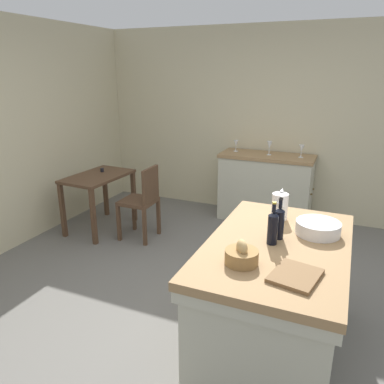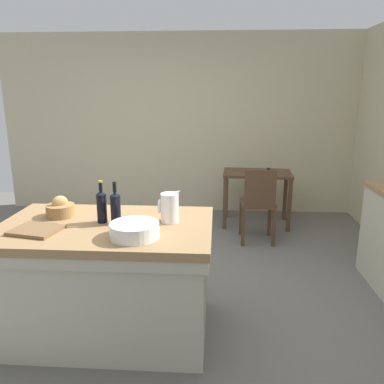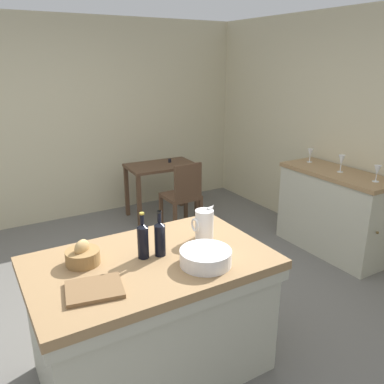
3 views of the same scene
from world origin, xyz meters
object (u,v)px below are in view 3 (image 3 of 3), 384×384
side_cabinet (333,212)px  writing_desk (161,173)px  island_table (152,312)px  wooden_chair (183,195)px  wine_glass_far_left (377,171)px  wash_bowl (206,257)px  cutting_board (94,289)px  wine_bottle_amber (143,240)px  bread_basket (83,256)px  pitcher (204,224)px  wine_glass_left (341,160)px  wine_bottle_dark (160,238)px  wine_glass_middle (310,153)px

side_cabinet → writing_desk: side_cabinet is taller
writing_desk → island_table: bearing=-117.7°
wooden_chair → wine_glass_far_left: 2.15m
island_table → wash_bowl: (0.27, -0.24, 0.44)m
island_table → side_cabinet: (2.50, 0.64, 0.00)m
side_cabinet → wash_bowl: (-2.24, -0.87, 0.44)m
side_cabinet → cutting_board: 3.06m
side_cabinet → writing_desk: size_ratio=1.36×
wooden_chair → cutting_board: bearing=-129.8°
wooden_chair → wine_bottle_amber: bearing=-125.7°
wooden_chair → bread_basket: bearing=-134.3°
pitcher → wine_glass_left: size_ratio=1.38×
cutting_board → wine_glass_left: size_ratio=1.65×
wine_glass_far_left → wine_glass_left: size_ratio=0.89×
wine_glass_far_left → wine_glass_left: wine_glass_left is taller
wash_bowl → wine_glass_left: (2.24, 0.85, 0.15)m
wooden_chair → wine_bottle_amber: size_ratio=2.98×
bread_basket → cutting_board: size_ratio=0.69×
side_cabinet → wine_glass_far_left: size_ratio=7.70×
wash_bowl → wine_glass_far_left: 2.30m
wine_glass_far_left → writing_desk: bearing=116.8°
wine_bottle_amber → wine_glass_left: 2.60m
pitcher → wine_glass_left: bearing=14.6°
wooden_chair → wine_glass_far_left: bearing=-53.7°
wash_bowl → wine_glass_far_left: wine_glass_far_left is taller
wooden_chair → wash_bowl: bearing=-115.9°
wine_bottle_dark → wine_bottle_amber: size_ratio=0.99×
island_table → wine_glass_far_left: wine_glass_far_left is taller
wine_bottle_amber → island_table: bearing=-53.7°
pitcher → wine_glass_middle: (2.09, 1.01, 0.06)m
island_table → wash_bowl: wash_bowl is taller
wine_glass_left → side_cabinet: bearing=96.8°
side_cabinet → island_table: bearing=-165.8°
island_table → cutting_board: bearing=-156.7°
wine_bottle_dark → wine_glass_left: wine_bottle_dark is taller
wine_bottle_dark → wine_glass_middle: size_ratio=1.97×
island_table → wine_bottle_dark: size_ratio=4.99×
bread_basket → wine_glass_middle: bearing=17.7°
pitcher → wooden_chair: bearing=65.0°
writing_desk → wine_glass_middle: 1.94m
cutting_board → wine_bottle_dark: (0.50, 0.20, 0.11)m
bread_basket → wine_glass_middle: size_ratio=1.36×
pitcher → wine_glass_middle: 2.32m
wash_bowl → wine_bottle_amber: bearing=136.7°
wine_bottle_dark → pitcher: bearing=10.1°
wash_bowl → wine_bottle_amber: 0.41m
side_cabinet → wine_glass_left: (0.00, -0.02, 0.59)m
bread_basket → island_table: bearing=-21.9°
side_cabinet → wine_glass_middle: 0.73m
bread_basket → wine_bottle_amber: bearing=-18.0°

